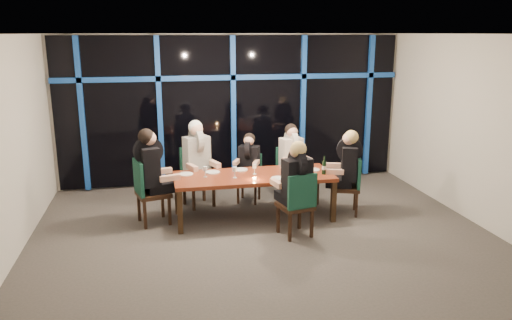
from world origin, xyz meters
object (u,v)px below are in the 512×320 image
object	(u,v)px
chair_far_right	(290,170)
chair_near_mid	(298,202)
water_pitcher	(302,168)
diner_near_mid	(296,174)
diner_far_left	(198,151)
wine_bottle	(324,167)
chair_far_mid	(250,175)
diner_end_left	(151,162)
diner_end_right	(347,160)
chair_end_right	(351,182)
chair_far_left	(196,173)
dining_table	(254,179)
chair_end_left	(147,189)
diner_far_right	(292,151)
diner_far_mid	(249,158)

from	to	relation	value
chair_far_right	chair_near_mid	world-z (taller)	chair_near_mid
water_pitcher	diner_near_mid	bearing A→B (deg)	-112.06
diner_far_left	water_pitcher	xyz separation A→B (m)	(1.63, -0.93, -0.14)
diner_far_left	wine_bottle	xyz separation A→B (m)	(1.99, -0.99, -0.13)
wine_bottle	chair_far_mid	bearing A→B (deg)	133.25
chair_far_right	diner_end_left	distance (m)	2.68
chair_far_mid	diner_end_right	distance (m)	1.84
chair_end_right	water_pitcher	size ratio (longest dim) A/B	4.48
chair_far_left	chair_far_mid	world-z (taller)	chair_far_left
dining_table	chair_end_left	world-z (taller)	chair_end_left
dining_table	wine_bottle	world-z (taller)	wine_bottle
chair_far_right	diner_far_left	world-z (taller)	diner_far_left
chair_far_mid	water_pitcher	size ratio (longest dim) A/B	3.92
chair_far_right	chair_end_left	size ratio (longest dim) A/B	0.90
chair_end_left	diner_end_left	bearing A→B (deg)	-90.00
diner_end_right	chair_end_left	bearing A→B (deg)	-74.72
diner_far_right	wine_bottle	distance (m)	1.07
chair_end_right	diner_end_left	world-z (taller)	diner_end_left
diner_far_right	water_pitcher	bearing A→B (deg)	-108.23
dining_table	wine_bottle	bearing A→B (deg)	-9.96
diner_far_right	chair_far_right	bearing A→B (deg)	90.00
dining_table	diner_end_right	xyz separation A→B (m)	(1.58, -0.10, 0.26)
diner_far_mid	diner_end_right	distance (m)	1.77
chair_far_mid	diner_far_right	xyz separation A→B (m)	(0.78, -0.06, 0.43)
dining_table	chair_far_left	distance (m)	1.24
chair_near_mid	diner_far_left	size ratio (longest dim) A/B	0.99
chair_end_left	diner_far_mid	size ratio (longest dim) A/B	1.27
chair_far_left	diner_end_left	size ratio (longest dim) A/B	1.01
diner_end_left	chair_end_right	bearing A→B (deg)	-108.47
diner_far_mid	diner_far_right	distance (m)	0.81
chair_end_right	diner_far_left	xyz separation A→B (m)	(-2.50, 0.92, 0.45)
chair_near_mid	diner_end_left	xyz separation A→B (m)	(-2.13, 1.03, 0.45)
diner_far_right	diner_end_right	distance (m)	1.17
dining_table	chair_far_left	xyz separation A→B (m)	(-0.88, 0.87, -0.09)
chair_far_right	chair_near_mid	distance (m)	1.89
chair_end_right	diner_near_mid	size ratio (longest dim) A/B	1.00
diner_far_right	wine_bottle	world-z (taller)	diner_far_right
diner_far_mid	diner_end_right	bearing A→B (deg)	-7.34
chair_end_left	wine_bottle	xyz separation A→B (m)	(2.87, -0.27, 0.27)
chair_near_mid	diner_far_right	bearing A→B (deg)	-115.60
chair_far_mid	water_pitcher	xyz separation A→B (m)	(0.68, -1.04, 0.38)
chair_end_right	chair_far_left	bearing A→B (deg)	-93.41
chair_far_right	diner_far_right	size ratio (longest dim) A/B	1.03
chair_end_right	diner_end_right	world-z (taller)	diner_end_right
diner_far_left	chair_near_mid	bearing A→B (deg)	-72.77
diner_far_left	wine_bottle	distance (m)	2.23
diner_end_left	diner_near_mid	xyz separation A→B (m)	(2.11, -0.94, -0.05)
dining_table	diner_far_mid	xyz separation A→B (m)	(0.08, 0.83, 0.15)
chair_near_mid	diner_far_left	world-z (taller)	diner_far_left
chair_far_mid	diner_end_right	xyz separation A→B (m)	(1.47, -1.00, 0.46)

